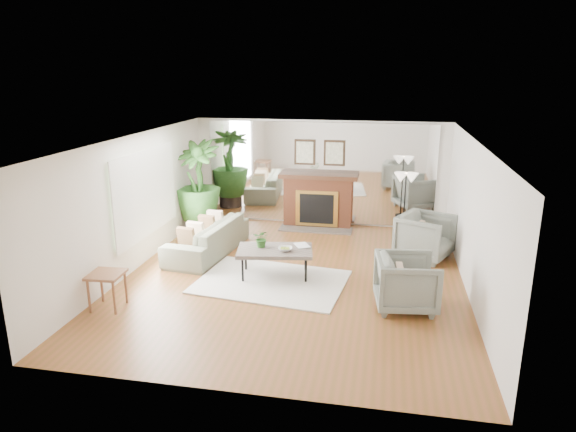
% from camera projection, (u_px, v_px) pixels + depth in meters
% --- Properties ---
extents(ground, '(7.00, 7.00, 0.00)m').
position_uv_depth(ground, '(293.00, 278.00, 9.29)').
color(ground, brown).
rests_on(ground, ground).
extents(wall_left, '(0.02, 7.00, 2.50)m').
position_uv_depth(wall_left, '(135.00, 203.00, 9.49)').
color(wall_left, silver).
rests_on(wall_left, ground).
extents(wall_right, '(0.02, 7.00, 2.50)m').
position_uv_depth(wall_right, '(473.00, 221.00, 8.40)').
color(wall_right, silver).
rests_on(wall_right, ground).
extents(wall_back, '(6.00, 0.02, 2.50)m').
position_uv_depth(wall_back, '(320.00, 173.00, 12.24)').
color(wall_back, silver).
rests_on(wall_back, ground).
extents(mirror_panel, '(5.40, 0.04, 2.40)m').
position_uv_depth(mirror_panel, '(319.00, 173.00, 12.22)').
color(mirror_panel, silver).
rests_on(mirror_panel, wall_back).
extents(window_panel, '(0.04, 2.40, 1.50)m').
position_uv_depth(window_panel, '(146.00, 193.00, 9.83)').
color(window_panel, '#B2E09E').
rests_on(window_panel, wall_left).
extents(fireplace, '(1.85, 0.83, 2.05)m').
position_uv_depth(fireplace, '(318.00, 199.00, 12.19)').
color(fireplace, brown).
rests_on(fireplace, ground).
extents(area_rug, '(2.74, 2.11, 0.03)m').
position_uv_depth(area_rug, '(271.00, 282.00, 9.08)').
color(area_rug, silver).
rests_on(area_rug, ground).
extents(coffee_table, '(1.45, 0.99, 0.53)m').
position_uv_depth(coffee_table, '(275.00, 251.00, 9.20)').
color(coffee_table, '#5F534B').
rests_on(coffee_table, ground).
extents(sofa, '(1.17, 2.39, 0.67)m').
position_uv_depth(sofa, '(207.00, 237.00, 10.45)').
color(sofa, gray).
rests_on(sofa, ground).
extents(armchair_back, '(1.30, 1.29, 0.89)m').
position_uv_depth(armchair_back, '(425.00, 236.00, 10.17)').
color(armchair_back, gray).
rests_on(armchair_back, ground).
extents(armchair_front, '(1.05, 1.02, 0.86)m').
position_uv_depth(armchair_front, '(407.00, 283.00, 8.01)').
color(armchair_front, gray).
rests_on(armchair_front, ground).
extents(side_table, '(0.54, 0.54, 0.59)m').
position_uv_depth(side_table, '(106.00, 279.00, 7.99)').
color(side_table, brown).
rests_on(side_table, ground).
extents(potted_ficus, '(1.22, 1.22, 2.13)m').
position_uv_depth(potted_ficus, '(198.00, 184.00, 11.56)').
color(potted_ficus, black).
rests_on(potted_ficus, ground).
extents(floor_lamp, '(0.50, 0.28, 1.54)m').
position_uv_depth(floor_lamp, '(406.00, 183.00, 10.81)').
color(floor_lamp, black).
rests_on(floor_lamp, ground).
extents(tabletop_plant, '(0.32, 0.29, 0.33)m').
position_uv_depth(tabletop_plant, '(262.00, 238.00, 9.24)').
color(tabletop_plant, '#356A27').
rests_on(tabletop_plant, coffee_table).
extents(fruit_bowl, '(0.28, 0.28, 0.06)m').
position_uv_depth(fruit_bowl, '(285.00, 249.00, 9.10)').
color(fruit_bowl, brown).
rests_on(fruit_bowl, coffee_table).
extents(book, '(0.35, 0.38, 0.02)m').
position_uv_depth(book, '(296.00, 246.00, 9.30)').
color(book, brown).
rests_on(book, coffee_table).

